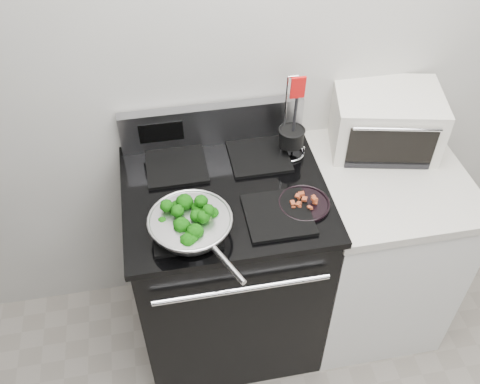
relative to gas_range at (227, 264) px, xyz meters
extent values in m
cube|color=silver|center=(0.30, 0.34, 0.86)|extent=(4.00, 0.02, 2.70)
cube|color=black|center=(0.00, 0.00, -0.03)|extent=(0.76, 0.66, 0.92)
cube|color=black|center=(0.00, 0.00, 0.45)|extent=(0.79, 0.69, 0.03)
cube|color=#99999E|center=(0.00, 0.30, 0.55)|extent=(0.76, 0.05, 0.18)
cube|color=black|center=(-0.17, -0.17, 0.47)|extent=(0.24, 0.24, 0.01)
cube|color=black|center=(0.17, -0.17, 0.47)|extent=(0.24, 0.24, 0.01)
cube|color=black|center=(-0.17, 0.17, 0.47)|extent=(0.24, 0.24, 0.01)
cube|color=black|center=(0.17, 0.17, 0.47)|extent=(0.24, 0.24, 0.01)
cube|color=white|center=(0.68, 0.00, -0.05)|extent=(0.60, 0.66, 0.88)
cube|color=beige|center=(0.68, 0.00, 0.41)|extent=(0.62, 0.68, 0.04)
torus|color=silver|center=(-0.15, -0.20, 0.54)|extent=(0.30, 0.30, 0.01)
cylinder|color=silver|center=(-0.06, -0.41, 0.53)|extent=(0.09, 0.17, 0.02)
cylinder|color=black|center=(0.28, -0.14, 0.47)|extent=(0.19, 0.19, 0.01)
cylinder|color=black|center=(0.30, 0.16, 0.55)|extent=(0.10, 0.10, 0.07)
cylinder|color=black|center=(0.30, 0.16, 0.63)|extent=(0.01, 0.01, 0.22)
cube|color=red|center=(0.30, 0.16, 0.79)|extent=(0.06, 0.01, 0.09)
cube|color=silver|center=(0.71, 0.19, 0.56)|extent=(0.49, 0.41, 0.25)
cube|color=black|center=(0.71, 0.03, 0.55)|extent=(0.34, 0.08, 0.17)
camera|label=1|loc=(-0.21, -1.47, 1.89)|focal=40.00mm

